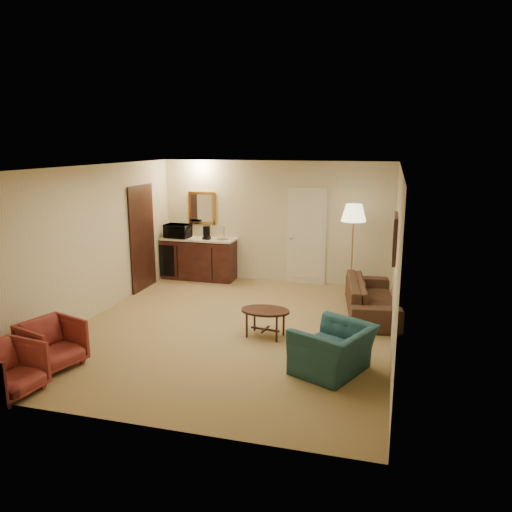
# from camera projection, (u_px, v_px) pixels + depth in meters

# --- Properties ---
(ground) EXTENTS (6.00, 6.00, 0.00)m
(ground) POSITION_uv_depth(u_px,v_px,m) (233.00, 328.00, 8.15)
(ground) COLOR #9B824F
(ground) RESTS_ON ground
(room_walls) EXTENTS (5.02, 6.01, 2.61)m
(room_walls) POSITION_uv_depth(u_px,v_px,m) (240.00, 217.00, 8.52)
(room_walls) COLOR beige
(room_walls) RESTS_ON ground
(wetbar_cabinet) EXTENTS (1.64, 0.58, 0.92)m
(wetbar_cabinet) POSITION_uv_depth(u_px,v_px,m) (199.00, 258.00, 11.03)
(wetbar_cabinet) COLOR #3E1B13
(wetbar_cabinet) RESTS_ON ground
(sofa) EXTENTS (0.88, 2.14, 0.81)m
(sofa) POSITION_uv_depth(u_px,v_px,m) (372.00, 292.00, 8.73)
(sofa) COLOR black
(sofa) RESTS_ON ground
(teal_armchair) EXTENTS (0.98, 1.15, 0.85)m
(teal_armchair) POSITION_uv_depth(u_px,v_px,m) (333.00, 342.00, 6.49)
(teal_armchair) COLOR #1B4145
(teal_armchair) RESTS_ON ground
(rose_chair_near) EXTENTS (0.83, 0.86, 0.71)m
(rose_chair_near) POSITION_uv_depth(u_px,v_px,m) (52.00, 342.00, 6.67)
(rose_chair_near) COLOR maroon
(rose_chair_near) RESTS_ON ground
(rose_chair_far) EXTENTS (0.71, 0.75, 0.69)m
(rose_chair_far) POSITION_uv_depth(u_px,v_px,m) (8.00, 368.00, 5.92)
(rose_chair_far) COLOR maroon
(rose_chair_far) RESTS_ON ground
(coffee_table) EXTENTS (0.83, 0.62, 0.44)m
(coffee_table) POSITION_uv_depth(u_px,v_px,m) (265.00, 323.00, 7.76)
(coffee_table) COLOR black
(coffee_table) RESTS_ON ground
(floor_lamp) EXTENTS (0.62, 0.62, 1.82)m
(floor_lamp) POSITION_uv_depth(u_px,v_px,m) (352.00, 250.00, 9.77)
(floor_lamp) COLOR #AD7C39
(floor_lamp) RESTS_ON ground
(waste_bin) EXTENTS (0.29, 0.29, 0.28)m
(waste_bin) POSITION_uv_depth(u_px,v_px,m) (226.00, 275.00, 10.87)
(waste_bin) COLOR black
(waste_bin) RESTS_ON ground
(microwave) EXTENTS (0.57, 0.35, 0.37)m
(microwave) POSITION_uv_depth(u_px,v_px,m) (178.00, 229.00, 10.93)
(microwave) COLOR black
(microwave) RESTS_ON wetbar_cabinet
(coffee_maker) EXTENTS (0.19, 0.19, 0.29)m
(coffee_maker) POSITION_uv_depth(u_px,v_px,m) (207.00, 233.00, 10.76)
(coffee_maker) COLOR black
(coffee_maker) RESTS_ON wetbar_cabinet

